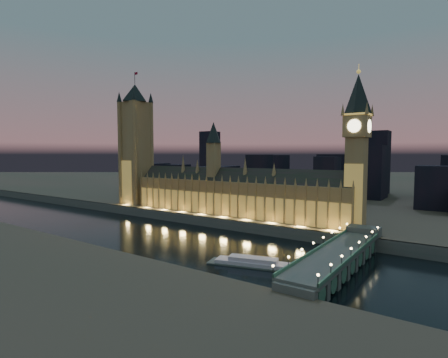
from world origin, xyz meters
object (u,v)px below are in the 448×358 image
Objects in this scene: westminster_bridge at (340,257)px; river_boat at (253,263)px; victoria_tower at (136,139)px; elizabeth_tower at (357,138)px; palace_of_westminster at (232,193)px.

westminster_bridge is 2.28× the size of river_boat.
elizabeth_tower is (218.00, -0.01, -5.23)m from victoria_tower.
palace_of_westminster is 108.53m from elizabeth_tower.
westminster_bridge is 44.21m from river_boat.
elizabeth_tower is 91.32m from westminster_bridge.
victoria_tower is 218.06m from elizabeth_tower.
westminster_bridge is (9.88, -65.37, -62.99)m from elizabeth_tower.
palace_of_westminster is at bearing -0.09° from victoria_tower.
palace_of_westminster is 129.23m from westminster_bridge.
elizabeth_tower is 0.97× the size of westminster_bridge.
river_boat is (-28.91, -86.12, -67.42)m from elizabeth_tower.
westminster_bridge is at bearing 28.14° from river_boat.
victoria_tower is at bearing 163.99° from westminster_bridge.
victoria_tower is at bearing 155.51° from river_boat.
palace_of_westminster is at bearing 149.28° from westminster_bridge.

